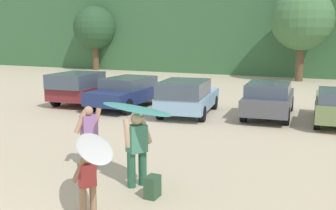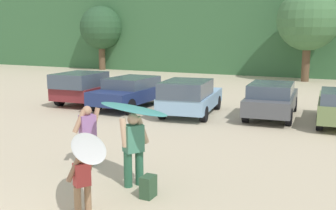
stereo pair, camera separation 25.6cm
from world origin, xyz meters
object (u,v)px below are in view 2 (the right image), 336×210
(parked_car_dark_gray, at_px, (272,99))
(backpack_dropped, at_px, (148,187))
(person_adult, at_px, (133,145))
(surfboard_white, at_px, (88,147))
(person_child, at_px, (82,180))
(parked_car_sky_blue, at_px, (190,96))
(parked_car_navy, at_px, (130,91))
(surfboard_teal, at_px, (132,109))
(parked_car_maroon, at_px, (87,87))
(person_companion, at_px, (88,132))

(parked_car_dark_gray, distance_m, backpack_dropped, 9.16)
(person_adult, distance_m, surfboard_white, 1.60)
(person_child, bearing_deg, surfboard_white, -127.42)
(parked_car_dark_gray, relative_size, surfboard_white, 2.33)
(parked_car_sky_blue, relative_size, person_child, 3.74)
(parked_car_sky_blue, height_order, surfboard_white, parked_car_sky_blue)
(parked_car_navy, distance_m, person_child, 10.79)
(surfboard_teal, bearing_deg, parked_car_sky_blue, -53.70)
(parked_car_dark_gray, bearing_deg, backpack_dropped, 171.29)
(person_child, distance_m, surfboard_teal, 2.03)
(parked_car_dark_gray, height_order, person_adult, person_adult)
(parked_car_sky_blue, bearing_deg, person_child, -177.57)
(backpack_dropped, bearing_deg, parked_car_dark_gray, 86.60)
(backpack_dropped, bearing_deg, parked_car_navy, 123.43)
(surfboard_white, bearing_deg, parked_car_maroon, -5.66)
(person_child, distance_m, backpack_dropped, 1.45)
(surfboard_teal, xyz_separation_m, backpack_dropped, (0.71, -0.56, -1.45))
(parked_car_sky_blue, distance_m, parked_car_dark_gray, 3.25)
(person_companion, xyz_separation_m, backpack_dropped, (2.33, -1.11, -0.63))
(person_adult, xyz_separation_m, surfboard_white, (-0.00, -1.56, 0.38))
(parked_car_maroon, xyz_separation_m, person_companion, (5.62, -7.33, 0.05))
(person_child, xyz_separation_m, person_companion, (-1.62, 2.30, 0.21))
(person_child, xyz_separation_m, backpack_dropped, (0.71, 1.19, -0.42))
(parked_car_maroon, xyz_separation_m, person_adult, (7.37, -8.03, 0.10))
(parked_car_sky_blue, xyz_separation_m, surfboard_white, (1.92, -9.15, 0.51))
(parked_car_dark_gray, distance_m, person_adult, 8.78)
(person_child, relative_size, backpack_dropped, 2.54)
(parked_car_sky_blue, xyz_separation_m, person_companion, (0.18, -6.90, 0.08))
(surfboard_teal, bearing_deg, parked_car_maroon, -24.72)
(parked_car_maroon, bearing_deg, parked_car_navy, -95.37)
(parked_car_dark_gray, bearing_deg, surfboard_teal, 166.40)
(parked_car_navy, relative_size, parked_car_sky_blue, 0.97)
(person_companion, bearing_deg, surfboard_white, 159.62)
(person_adult, relative_size, person_child, 1.41)
(parked_car_dark_gray, xyz_separation_m, surfboard_white, (-1.13, -10.26, 0.54))
(parked_car_sky_blue, xyz_separation_m, surfboard_teal, (1.81, -7.46, 0.90))
(parked_car_sky_blue, relative_size, person_adult, 2.66)
(person_companion, height_order, backpack_dropped, person_companion)
(person_adult, bearing_deg, parked_car_dark_gray, -65.53)
(person_adult, height_order, backpack_dropped, person_adult)
(person_companion, bearing_deg, parked_car_maroon, -20.63)
(parked_car_sky_blue, height_order, surfboard_teal, surfboard_teal)
(person_adult, height_order, person_companion, person_adult)
(person_adult, distance_m, person_child, 1.63)
(surfboard_teal, height_order, surfboard_white, surfboard_teal)
(parked_car_navy, distance_m, person_adult, 9.45)
(parked_car_navy, xyz_separation_m, backpack_dropped, (5.57, -8.44, -0.52))
(person_adult, bearing_deg, backpack_dropped, 176.46)
(parked_car_dark_gray, relative_size, person_companion, 2.96)
(parked_car_maroon, bearing_deg, person_child, -148.40)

